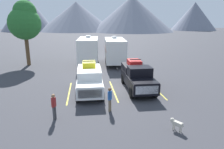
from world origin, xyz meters
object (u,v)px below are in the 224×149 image
object	(u,v)px
person_a	(54,105)
person_b	(110,98)
camper_trailer_b	(115,50)
dog	(176,123)
camper_trailer_a	(88,50)
pickup_truck_b	(137,76)
pickup_truck_a	(89,79)

from	to	relation	value
person_a	person_b	world-z (taller)	person_a
camper_trailer_b	person_a	bearing A→B (deg)	-111.15
camper_trailer_b	dog	bearing A→B (deg)	-87.19
camper_trailer_a	camper_trailer_b	world-z (taller)	camper_trailer_a
camper_trailer_b	camper_trailer_a	bearing A→B (deg)	178.80
pickup_truck_b	dog	world-z (taller)	pickup_truck_b
person_a	dog	distance (m)	7.32
camper_trailer_b	person_a	distance (m)	16.84
person_b	camper_trailer_a	bearing A→B (deg)	94.25
pickup_truck_b	dog	bearing A→B (deg)	-86.89
pickup_truck_b	person_a	xyz separation A→B (m)	(-6.55, -5.04, -0.23)
person_b	pickup_truck_b	bearing A→B (deg)	55.48
pickup_truck_a	person_a	distance (m)	5.26
camper_trailer_a	person_b	size ratio (longest dim) A/B	4.54
pickup_truck_a	dog	distance (m)	8.40
pickup_truck_a	pickup_truck_b	bearing A→B (deg)	4.28
pickup_truck_a	dog	world-z (taller)	pickup_truck_a
person_a	pickup_truck_a	bearing A→B (deg)	63.93
camper_trailer_b	dog	distance (m)	18.01
pickup_truck_b	person_b	xyz separation A→B (m)	(-2.98, -4.33, -0.23)
pickup_truck_b	camper_trailer_b	size ratio (longest dim) A/B	0.72
person_b	camper_trailer_b	bearing A→B (deg)	80.53
dog	camper_trailer_a	bearing A→B (deg)	104.02
pickup_truck_b	dog	size ratio (longest dim) A/B	7.53
person_a	person_b	size ratio (longest dim) A/B	1.00
camper_trailer_a	dog	size ratio (longest dim) A/B	9.90
pickup_truck_a	pickup_truck_b	world-z (taller)	pickup_truck_a
camper_trailer_a	person_a	size ratio (longest dim) A/B	4.53
person_a	dog	size ratio (longest dim) A/B	2.18
pickup_truck_b	person_b	bearing A→B (deg)	-124.52
camper_trailer_a	person_a	xyz separation A→B (m)	(-2.45, -15.75, -1.08)
camper_trailer_b	person_b	world-z (taller)	camper_trailer_b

